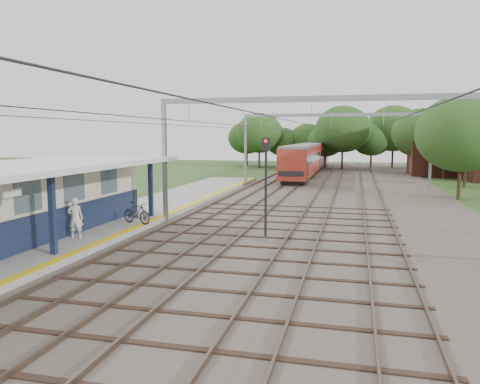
% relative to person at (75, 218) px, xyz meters
% --- Properties ---
extents(ground, '(160.00, 160.00, 0.00)m').
position_rel_person_xyz_m(ground, '(6.72, -8.74, -1.28)').
color(ground, '#2D4C1E').
rests_on(ground, ground).
extents(ballast_bed, '(18.00, 90.00, 0.10)m').
position_rel_person_xyz_m(ballast_bed, '(10.72, 21.26, -1.23)').
color(ballast_bed, '#473D33').
rests_on(ballast_bed, ground).
extents(platform, '(5.00, 52.00, 0.35)m').
position_rel_person_xyz_m(platform, '(-0.78, 5.26, -1.10)').
color(platform, gray).
rests_on(platform, ground).
extents(yellow_stripe, '(0.45, 52.00, 0.01)m').
position_rel_person_xyz_m(yellow_stripe, '(1.47, 5.26, -0.92)').
color(yellow_stripe, yellow).
rests_on(yellow_stripe, platform).
extents(station_building, '(3.41, 18.00, 3.40)m').
position_rel_person_xyz_m(station_building, '(-2.16, -1.74, 0.77)').
color(station_building, beige).
rests_on(station_building, platform).
extents(canopy, '(6.40, 20.00, 3.44)m').
position_rel_person_xyz_m(canopy, '(-1.05, -2.74, 2.37)').
color(canopy, '#111B37').
rests_on(canopy, platform).
extents(rail_tracks, '(11.80, 88.00, 0.15)m').
position_rel_person_xyz_m(rail_tracks, '(8.22, 21.26, -1.10)').
color(rail_tracks, brown).
rests_on(rail_tracks, ballast_bed).
extents(catenary_system, '(17.22, 88.00, 7.00)m').
position_rel_person_xyz_m(catenary_system, '(10.11, 16.54, 4.23)').
color(catenary_system, gray).
rests_on(catenary_system, ground).
extents(tree_band, '(31.72, 30.88, 8.82)m').
position_rel_person_xyz_m(tree_band, '(10.56, 48.38, 3.64)').
color(tree_band, '#382619').
rests_on(tree_band, ground).
extents(house_far, '(8.00, 6.12, 8.66)m').
position_rel_person_xyz_m(house_far, '(22.72, 43.26, 1.96)').
color(house_far, brown).
rests_on(house_far, ground).
extents(person, '(0.78, 0.64, 1.86)m').
position_rel_person_xyz_m(person, '(0.00, 0.00, 0.00)').
color(person, silver).
rests_on(person, platform).
extents(bicycle, '(1.98, 1.16, 1.15)m').
position_rel_person_xyz_m(bicycle, '(1.12, 3.83, -0.36)').
color(bicycle, black).
rests_on(bicycle, platform).
extents(train, '(2.88, 35.90, 3.79)m').
position_rel_person_xyz_m(train, '(6.22, 44.18, 0.84)').
color(train, black).
rests_on(train, ballast_bed).
extents(signal_post, '(0.38, 0.33, 4.87)m').
position_rel_person_xyz_m(signal_post, '(8.07, 3.51, 1.92)').
color(signal_post, black).
rests_on(signal_post, ground).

